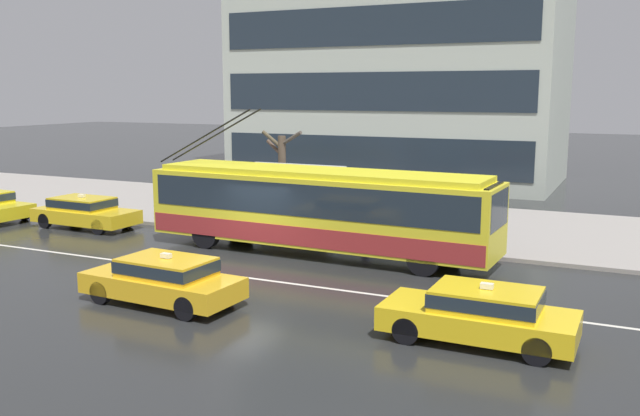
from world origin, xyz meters
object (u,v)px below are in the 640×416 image
taxi_oncoming_far (481,312)px  trolleybus (318,208)px  taxi_oncoming_near (164,278)px  taxi_queued_behind_bus (85,211)px  street_tree_bare (282,171)px  pedestrian_at_shelter (364,191)px  bus_shelter (294,181)px  pedestrian_approaching_curb (330,187)px

taxi_oncoming_far → trolleybus: bearing=138.2°
taxi_oncoming_near → taxi_queued_behind_bus: same height
taxi_queued_behind_bus → street_tree_bare: size_ratio=1.18×
taxi_oncoming_near → pedestrian_at_shelter: 10.39m
taxi_oncoming_far → pedestrian_at_shelter: pedestrian_at_shelter is taller
street_tree_bare → bus_shelter: bearing=-48.8°
taxi_queued_behind_bus → pedestrian_approaching_curb: bearing=25.9°
taxi_queued_behind_bus → bus_shelter: 8.79m
trolleybus → taxi_oncoming_near: (-1.26, -6.94, -0.92)m
taxi_oncoming_near → trolleybus: bearing=79.7°
taxi_queued_behind_bus → bus_shelter: bus_shelter is taller
taxi_oncoming_near → street_tree_bare: street_tree_bare is taller
taxi_oncoming_near → pedestrian_at_shelter: bearing=80.6°
taxi_oncoming_near → taxi_queued_behind_bus: bearing=143.6°
taxi_oncoming_near → pedestrian_at_shelter: (1.68, 10.20, 1.09)m
trolleybus → taxi_oncoming_far: trolleybus is taller
pedestrian_approaching_curb → taxi_oncoming_far: bearing=-51.4°
trolleybus → taxi_oncoming_far: 9.39m
pedestrian_at_shelter → street_tree_bare: street_tree_bare is taller
taxi_oncoming_far → street_tree_bare: size_ratio=1.13×
taxi_queued_behind_bus → pedestrian_approaching_curb: pedestrian_approaching_curb is taller
pedestrian_at_shelter → pedestrian_approaching_curb: pedestrian_at_shelter is taller
bus_shelter → taxi_queued_behind_bus: bearing=-157.2°
trolleybus → street_tree_bare: 6.53m
street_tree_bare → trolleybus: bearing=-50.6°
pedestrian_at_shelter → pedestrian_approaching_curb: bearing=148.1°
bus_shelter → street_tree_bare: 2.15m
taxi_oncoming_far → pedestrian_at_shelter: (-6.55, 9.49, 1.09)m
trolleybus → street_tree_bare: trolleybus is taller
taxi_oncoming_near → street_tree_bare: (-2.87, 11.97, 1.46)m
taxi_oncoming_far → pedestrian_at_shelter: bearing=124.6°
taxi_oncoming_far → taxi_oncoming_near: same height
pedestrian_at_shelter → taxi_oncoming_near: bearing=-99.4°
taxi_oncoming_near → bus_shelter: 10.54m
taxi_oncoming_far → taxi_queued_behind_bus: bearing=160.5°
trolleybus → taxi_oncoming_near: size_ratio=2.90×
trolleybus → taxi_oncoming_far: (6.97, -6.23, -0.92)m
taxi_oncoming_far → street_tree_bare: street_tree_bare is taller
trolleybus → taxi_queued_behind_bus: trolleybus is taller
taxi_oncoming_far → taxi_queued_behind_bus: same height
taxi_oncoming_far → bus_shelter: bearing=135.1°
bus_shelter → taxi_oncoming_far: bearing=-44.9°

